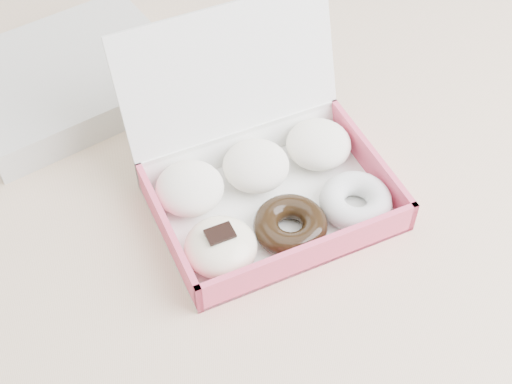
{
  "coord_description": "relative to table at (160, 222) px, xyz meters",
  "views": [
    {
      "loc": [
        0.08,
        -0.57,
        1.4
      ],
      "look_at": [
        0.12,
        -0.07,
        0.8
      ],
      "focal_mm": 50.0,
      "sensor_mm": 36.0,
      "label": 1
    }
  ],
  "objects": [
    {
      "name": "donut_box",
      "position": [
        0.13,
        -0.04,
        0.11
      ],
      "size": [
        0.33,
        0.32,
        0.19
      ],
      "rotation": [
        0.0,
        0.0,
        0.35
      ],
      "color": "white",
      "rests_on": "table"
    },
    {
      "name": "newspapers",
      "position": [
        -0.11,
        0.18,
        0.1
      ],
      "size": [
        0.35,
        0.33,
        0.04
      ],
      "primitive_type": "cube",
      "rotation": [
        0.0,
        0.0,
        0.53
      ],
      "color": "silver",
      "rests_on": "table"
    },
    {
      "name": "table",
      "position": [
        0.0,
        0.0,
        0.0
      ],
      "size": [
        1.2,
        0.8,
        0.75
      ],
      "color": "#D1AF89",
      "rests_on": "ground"
    }
  ]
}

